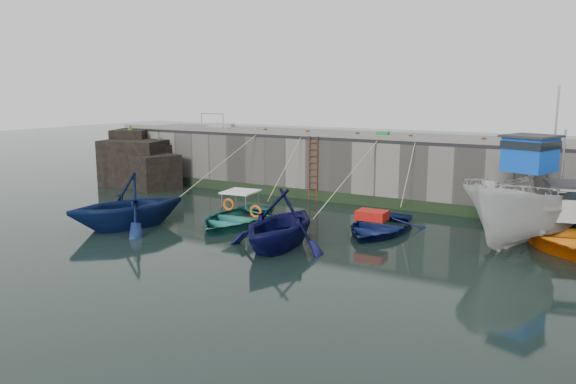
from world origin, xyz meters
The scene contains 24 objects.
ground centered at (0.00, 0.00, 0.00)m, with size 120.00×120.00×0.00m, color black.
quay_back centered at (0.00, 12.50, 1.50)m, with size 30.00×5.00×3.00m, color slate.
road_back centered at (0.00, 12.50, 3.08)m, with size 30.00×5.00×0.16m, color black.
kerb_back centered at (0.00, 10.15, 3.26)m, with size 30.00×0.30×0.20m, color slate.
algae_back centered at (0.00, 9.96, 0.25)m, with size 30.00×0.08×0.50m, color black.
rock_outcrop centered at (-12.92, 9.11, 1.26)m, with size 5.85×4.24×3.41m.
ladder centered at (-2.00, 9.91, 1.59)m, with size 0.51×0.08×3.20m.
boat_near_white centered at (-5.74, 1.16, 0.00)m, with size 4.08×4.73×2.49m, color #0A1944.
boat_near_white_rope centered at (-5.74, 6.83, 0.00)m, with size 0.04×6.85×3.10m, color tan, non-canonical shape.
boat_near_blue centered at (-2.41, 3.85, 0.00)m, with size 3.39×4.75×0.98m, color #1C635B.
boat_near_blue_rope centered at (-2.41, 8.18, 0.00)m, with size 0.04×4.48×3.10m, color tan, non-canonical shape.
boat_near_blacktrim centered at (0.97, 1.80, 0.00)m, with size 3.86×4.47×2.35m, color #090A38.
boat_near_blacktrim_rope centered at (0.97, 7.15, 0.00)m, with size 0.04×6.26×3.10m, color tan, non-canonical shape.
boat_near_navy centered at (3.17, 5.64, 0.00)m, with size 3.23×4.52×0.94m, color #0A1343.
boat_near_navy_rope centered at (3.17, 9.07, 0.00)m, with size 0.04×3.20×3.10m, color tan, non-canonical shape.
boat_far_white centered at (8.48, 7.25, 1.24)m, with size 5.27×8.19×5.96m.
boat_far_orange centered at (9.51, 7.58, 0.43)m, with size 6.12×7.44×4.34m.
fish_crate centered at (1.05, 11.36, 3.30)m, with size 0.58×0.43×0.29m, color #198A38.
railing centered at (-8.75, 11.25, 3.36)m, with size 1.60×1.05×1.00m.
bollard_a centered at (-5.00, 10.25, 3.30)m, with size 0.18×0.18×0.28m, color #3F1E0F.
bollard_b centered at (-2.50, 10.25, 3.30)m, with size 0.18×0.18×0.28m, color #3F1E0F.
bollard_c centered at (0.20, 10.25, 3.30)m, with size 0.18×0.18×0.28m, color #3F1E0F.
bollard_d centered at (2.80, 10.25, 3.30)m, with size 0.18×0.18×0.28m, color #3F1E0F.
bollard_e centered at (6.00, 10.25, 3.30)m, with size 0.18×0.18×0.28m, color #3F1E0F.
Camera 1 is at (10.84, -14.47, 5.47)m, focal length 35.00 mm.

